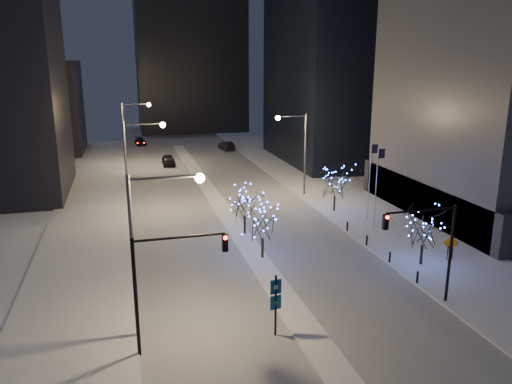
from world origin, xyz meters
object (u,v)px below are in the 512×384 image
object	(u,v)px
construction_sign	(451,245)
car_far	(140,142)
street_lamp_east	(298,143)
holiday_tree_plaza_far	(335,181)
street_lamp_w_near	(150,233)
street_lamp_w_far	(130,126)
holiday_tree_plaza_near	(424,228)
holiday_tree_median_near	(263,222)
car_near	(169,160)
traffic_signal_east	(431,239)
car_mid	(226,146)
holiday_tree_median_far	(245,201)
street_lamp_w_mid	(136,155)
wayfinding_sign	(276,299)
traffic_signal_west	(164,274)

from	to	relation	value
construction_sign	car_far	bearing A→B (deg)	128.29
street_lamp_east	holiday_tree_plaza_far	bearing A→B (deg)	-78.34
street_lamp_w_near	holiday_tree_plaza_far	world-z (taller)	street_lamp_w_near
street_lamp_w_far	holiday_tree_plaza_near	xyz separation A→B (m)	(21.39, -44.97, -3.32)
holiday_tree_median_near	construction_sign	world-z (taller)	holiday_tree_median_near
street_lamp_w_far	holiday_tree_plaza_far	world-z (taller)	street_lamp_w_far
car_near	holiday_tree_plaza_far	xyz separation A→B (m)	(15.05, -29.93, 2.73)
street_lamp_w_near	holiday_tree_plaza_near	world-z (taller)	street_lamp_w_near
traffic_signal_east	construction_sign	distance (m)	9.50
street_lamp_w_far	holiday_tree_plaza_near	bearing A→B (deg)	-64.56
street_lamp_w_near	holiday_tree_plaza_near	bearing A→B (deg)	13.22
street_lamp_east	traffic_signal_east	world-z (taller)	street_lamp_east
street_lamp_east	traffic_signal_east	size ratio (longest dim) A/B	1.43
traffic_signal_east	holiday_tree_plaza_near	xyz separation A→B (m)	(3.51, 6.03, -1.58)
car_mid	holiday_tree_median_far	world-z (taller)	holiday_tree_median_far
car_mid	holiday_tree_plaza_near	size ratio (longest dim) A/B	1.01
traffic_signal_east	car_far	distance (m)	74.20
car_near	holiday_tree_median_far	xyz separation A→B (m)	(3.90, -34.46, 2.49)
traffic_signal_east	car_near	distance (m)	52.97
holiday_tree_median_far	holiday_tree_plaza_near	bearing A→B (deg)	-42.28
street_lamp_w_mid	street_lamp_east	world-z (taller)	same
construction_sign	street_lamp_w_near	bearing A→B (deg)	-148.00
holiday_tree_plaza_near	street_lamp_w_far	bearing A→B (deg)	115.44
holiday_tree_plaza_near	wayfinding_sign	xyz separation A→B (m)	(-14.45, -7.02, -0.78)
street_lamp_w_mid	car_mid	xyz separation A→B (m)	(17.14, 36.37, -5.71)
car_near	car_far	distance (m)	21.30
car_far	holiday_tree_plaza_near	xyz separation A→B (m)	(19.31, -66.35, 2.52)
wayfinding_sign	car_far	bearing A→B (deg)	85.20
street_lamp_w_mid	traffic_signal_east	xyz separation A→B (m)	(17.88, -26.00, -1.74)
traffic_signal_east	car_far	bearing A→B (deg)	102.31
street_lamp_w_far	car_near	xyz separation A→B (m)	(5.54, 0.36, -5.68)
car_near	wayfinding_sign	world-z (taller)	wayfinding_sign
traffic_signal_west	holiday_tree_plaza_near	bearing A→B (deg)	18.60
street_lamp_w_mid	holiday_tree_plaza_far	xyz separation A→B (m)	(20.58, -4.57, -2.96)
holiday_tree_median_far	holiday_tree_median_near	bearing A→B (deg)	-90.00
car_mid	car_far	xyz separation A→B (m)	(-15.06, 10.01, -0.12)
street_lamp_w_mid	car_near	bearing A→B (deg)	77.68
street_lamp_w_mid	holiday_tree_median_far	world-z (taller)	street_lamp_w_mid
street_lamp_east	holiday_tree_plaza_far	world-z (taller)	street_lamp_east
street_lamp_w_near	car_mid	world-z (taller)	street_lamp_w_near
traffic_signal_east	street_lamp_w_far	bearing A→B (deg)	109.32
holiday_tree_median_far	construction_sign	size ratio (longest dim) A/B	2.29
street_lamp_east	construction_sign	size ratio (longest dim) A/B	4.74
street_lamp_w_near	traffic_signal_west	bearing A→B (deg)	-76.04
street_lamp_east	holiday_tree_median_far	bearing A→B (deg)	-128.37
street_lamp_w_mid	holiday_tree_plaza_far	world-z (taller)	street_lamp_w_mid
street_lamp_w_far	wayfinding_sign	bearing A→B (deg)	-82.40
traffic_signal_east	construction_sign	size ratio (longest dim) A/B	3.32
holiday_tree_plaza_far	traffic_signal_west	bearing A→B (deg)	-131.84
street_lamp_w_mid	street_lamp_east	xyz separation A→B (m)	(19.02, 3.00, -0.05)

